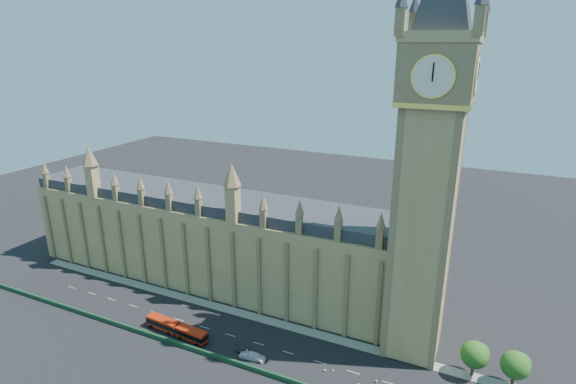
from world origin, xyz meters
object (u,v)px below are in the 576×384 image
at_px(car_grey, 244,350).
at_px(car_white, 255,356).
at_px(car_silver, 248,356).
at_px(red_bus, 176,329).

relative_size(car_grey, car_white, 0.90).
distance_m(car_grey, car_silver, 2.33).
bearing_deg(car_white, car_silver, 108.04).
xyz_separation_m(red_bus, car_grey, (19.09, 0.91, -0.84)).
bearing_deg(red_bus, car_grey, 7.06).
bearing_deg(red_bus, car_white, 4.52).
distance_m(red_bus, car_white, 22.58).
height_order(car_grey, car_white, car_grey).
relative_size(car_grey, car_silver, 1.12).
relative_size(red_bus, car_silver, 4.39).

